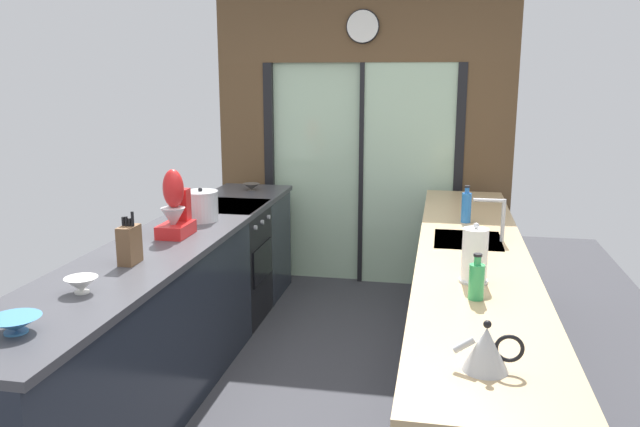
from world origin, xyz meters
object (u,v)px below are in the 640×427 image
Objects in this scene: soap_bottle_near at (477,280)px; oven_range at (226,263)px; kettle at (486,349)px; mixing_bowl_far at (251,187)px; paper_towel_roll at (475,256)px; soap_bottle_far at (466,207)px; mixing_bowl_near at (15,324)px; stand_mixer at (175,210)px; mixing_bowl_mid at (81,285)px; knife_block at (129,244)px; stock_pot at (201,206)px.

oven_range is at bearing 135.63° from soap_bottle_near.
oven_range is 3.10m from kettle.
mixing_bowl_far is 0.61× the size of kettle.
paper_towel_roll is (1.80, -1.51, 0.60)m from oven_range.
soap_bottle_far is (-0.00, 2.23, 0.03)m from kettle.
stand_mixer is at bearing 90.00° from mixing_bowl_near.
kettle is at bearing -14.09° from mixing_bowl_mid.
oven_range is at bearing 90.42° from mixing_bowl_near.
knife_block reaches higher than mixing_bowl_mid.
kettle is at bearing -47.46° from stock_pot.
mixing_bowl_near is 0.48× the size of stand_mixer.
soap_bottle_far is at bearing 9.34° from stock_pot.
oven_range is 3.12× the size of paper_towel_roll.
mixing_bowl_far is 1.99m from soap_bottle_far.
stand_mixer is (0.02, -0.95, 0.63)m from oven_range.
paper_towel_roll is at bearing 28.75° from mixing_bowl_near.
mixing_bowl_far is 2.80m from paper_towel_roll.
soap_bottle_far reaches higher than kettle.
kettle is 1.12× the size of soap_bottle_near.
oven_range is 3.24× the size of knife_block.
soap_bottle_far is at bearing 90.00° from soap_bottle_near.
paper_towel_roll reaches higher than mixing_bowl_near.
soap_bottle_near is at bearing 90.14° from kettle.
stand_mixer is 2.34m from kettle.
knife_block is at bearing -90.00° from mixing_bowl_far.
paper_towel_roll is at bearing 90.11° from kettle.
mixing_bowl_near is at bearing -90.01° from knife_block.
stand_mixer reaches higher than mixing_bowl_near.
mixing_bowl_mid reaches higher than mixing_bowl_near.
knife_block is 0.68× the size of stand_mixer.
soap_bottle_near is at bearing -24.48° from stand_mixer.
knife_block reaches higher than mixing_bowl_near.
paper_towel_roll is at bearing -29.02° from stock_pot.
stand_mixer reaches higher than soap_bottle_near.
knife_block reaches higher than stock_pot.
stand_mixer is 1.43× the size of paper_towel_roll.
mixing_bowl_far is (-0.00, 3.13, -0.00)m from mixing_bowl_near.
mixing_bowl_mid is at bearing -164.10° from paper_towel_roll.
oven_range is at bearing 139.92° from paper_towel_roll.
soap_bottle_far is at bearing 45.12° from mixing_bowl_mid.
stand_mixer reaches higher than stock_pot.
knife_block reaches higher than soap_bottle_near.
mixing_bowl_far is 0.49× the size of paper_towel_roll.
mixing_bowl_near is 3.13m from mixing_bowl_far.
kettle is at bearing -89.89° from paper_towel_roll.
mixing_bowl_mid is at bearing -171.64° from soap_bottle_near.
knife_block is at bearing -89.99° from stand_mixer.
stock_pot reaches higher than mixing_bowl_mid.
mixing_bowl_near is 0.85× the size of stock_pot.
soap_bottle_far is at bearing 90.00° from paper_towel_roll.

